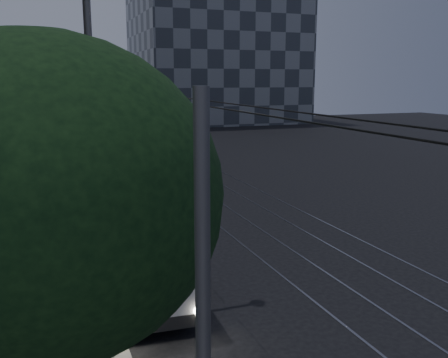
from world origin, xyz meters
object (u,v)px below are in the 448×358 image
trolleybus (123,216)px  car_white_b (81,163)px  pickup_silver (95,194)px  streetlamp_far (54,87)px  car_white_a (80,169)px  car_white_d (77,144)px  car_white_c (88,145)px  streetlamp_near (107,78)px

trolleybus → car_white_b: 17.26m
pickup_silver → streetlamp_far: 11.95m
trolleybus → car_white_b: bearing=92.8°
car_white_a → car_white_d: size_ratio=1.09×
car_white_c → streetlamp_far: (-2.70, -8.94, 4.92)m
car_white_a → car_white_b: bearing=83.2°
car_white_b → car_white_d: bearing=106.7°
car_white_a → streetlamp_far: streetlamp_far is taller
car_white_d → streetlamp_far: (-1.91, -10.01, 4.91)m
car_white_b → car_white_d: (0.55, 10.57, -0.01)m
car_white_a → streetlamp_near: streetlamp_near is taller
car_white_c → streetlamp_far: streetlamp_far is taller
car_white_d → pickup_silver: bearing=-89.0°
trolleybus → streetlamp_near: 5.29m
car_white_c → car_white_d: size_ratio=1.03×
car_white_d → streetlamp_near: (-1.29, -30.48, 5.47)m
pickup_silver → car_white_d: bearing=77.3°
car_white_a → streetlamp_near: size_ratio=0.39×
car_white_a → trolleybus: bearing=-90.2°
streetlamp_near → streetlamp_far: size_ratio=1.11×
trolleybus → streetlamp_far: size_ratio=1.27×
car_white_b → car_white_c: 9.59m
streetlamp_far → car_white_a: bearing=-70.6°
trolleybus → streetlamp_far: bearing=97.2°
trolleybus → car_white_a: trolleybus is taller
trolleybus → car_white_d: bearing=91.7°
trolleybus → car_white_b: (0.06, 17.23, -0.95)m
car_white_d → car_white_c: bearing=-50.2°
pickup_silver → car_white_d: pickup_silver is taller
pickup_silver → car_white_d: size_ratio=1.63×
pickup_silver → car_white_b: size_ratio=1.37×
trolleybus → car_white_c: (1.40, 26.73, -0.97)m
trolleybus → pickup_silver: 6.91m
car_white_b → streetlamp_far: (-1.36, 0.56, 4.90)m
car_white_a → streetlamp_near: bearing=-92.6°
pickup_silver → car_white_a: size_ratio=1.49×
streetlamp_far → car_white_d: bearing=79.2°
pickup_silver → streetlamp_far: streetlamp_far is taller
car_white_b → streetlamp_near: streetlamp_near is taller
streetlamp_near → streetlamp_far: bearing=91.7°
pickup_silver → streetlamp_near: (-0.48, -9.55, 5.26)m
trolleybus → car_white_c: bearing=90.0°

